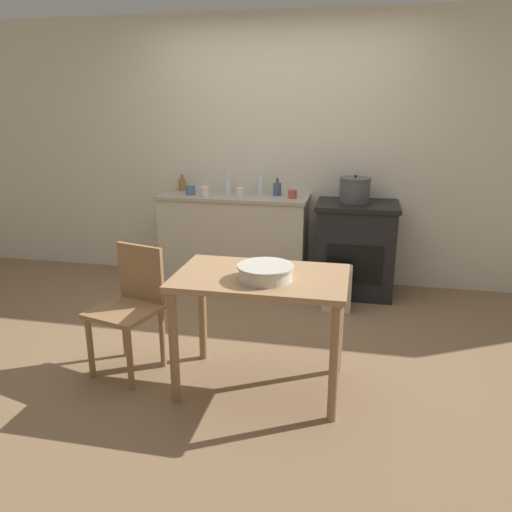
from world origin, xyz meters
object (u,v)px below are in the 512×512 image
object	(u,v)px
bottle_mid_left	(261,185)
cup_center	(205,192)
cup_mid_right	(191,190)
work_table	(261,294)
cup_right	(292,194)
bottle_left	(278,189)
stock_pot	(355,190)
bottle_center_left	(182,184)
flour_sack	(337,288)
mixing_bowl_large	(266,271)
cup_center_right	(240,192)
stove	(355,248)
bottle_far_left	(228,185)
chair	(131,305)

from	to	relation	value
bottle_mid_left	cup_center	xyz separation A→B (m)	(-0.48, -0.28, -0.04)
cup_center	cup_mid_right	world-z (taller)	cup_center
work_table	bottle_mid_left	xyz separation A→B (m)	(-0.39, 1.96, 0.35)
bottle_mid_left	cup_right	xyz separation A→B (m)	(0.33, -0.16, -0.05)
cup_mid_right	cup_center	bearing A→B (deg)	-30.23
work_table	bottle_left	world-z (taller)	bottle_left
work_table	stock_pot	size ratio (longest dim) A/B	3.57
bottle_center_left	cup_center	distance (m)	0.46
flour_sack	cup_mid_right	xyz separation A→B (m)	(-1.46, 0.44, 0.74)
stock_pot	mixing_bowl_large	size ratio (longest dim) A/B	0.87
cup_center_right	stock_pot	bearing A→B (deg)	2.50
flour_sack	mixing_bowl_large	size ratio (longest dim) A/B	1.18
flour_sack	cup_center_right	bearing A→B (deg)	154.94
stove	bottle_mid_left	distance (m)	1.09
flour_sack	bottle_center_left	bearing A→B (deg)	158.19
mixing_bowl_large	bottle_far_left	bearing A→B (deg)	110.59
bottle_left	work_table	bearing A→B (deg)	-83.44
stock_pot	cup_center_right	world-z (taller)	stock_pot
bottle_left	cup_mid_right	size ratio (longest dim) A/B	1.86
bottle_center_left	cup_mid_right	xyz separation A→B (m)	(0.16, -0.21, -0.02)
work_table	bottle_far_left	xyz separation A→B (m)	(-0.72, 1.96, 0.34)
flour_sack	cup_center_right	world-z (taller)	cup_center_right
work_table	cup_right	bearing A→B (deg)	91.96
cup_center	cup_right	bearing A→B (deg)	8.36
chair	cup_mid_right	distance (m)	1.80
bottle_center_left	bottle_far_left	bearing A→B (deg)	-4.27
flour_sack	bottle_far_left	xyz separation A→B (m)	(-1.13, 0.61, 0.77)
bottle_mid_left	cup_center_right	world-z (taller)	bottle_mid_left
stove	cup_right	bearing A→B (deg)	-178.59
bottle_mid_left	cup_mid_right	distance (m)	0.68
flour_sack	bottle_center_left	world-z (taller)	bottle_center_left
bottle_left	cup_center_right	size ratio (longest dim) A/B	2.04
stock_pot	bottle_left	size ratio (longest dim) A/B	1.73
chair	cup_center	size ratio (longest dim) A/B	8.40
stove	cup_center	xyz separation A→B (m)	(-1.41, -0.13, 0.50)
bottle_left	bottle_mid_left	size ratio (longest dim) A/B	0.72
cup_right	bottle_left	bearing A→B (deg)	144.42
stove	cup_center_right	size ratio (longest dim) A/B	10.59
bottle_center_left	cup_right	size ratio (longest dim) A/B	1.98
stock_pot	cup_center	xyz separation A→B (m)	(-1.38, -0.17, -0.04)
flour_sack	bottle_mid_left	world-z (taller)	bottle_mid_left
cup_center_right	cup_mid_right	xyz separation A→B (m)	(-0.49, -0.02, 0.00)
flour_sack	stove	bearing A→B (deg)	74.21
cup_mid_right	bottle_far_left	bearing A→B (deg)	27.96
chair	cup_center_right	bearing A→B (deg)	94.77
bottle_far_left	cup_center	xyz separation A→B (m)	(-0.15, -0.28, -0.03)
stove	cup_mid_right	xyz separation A→B (m)	(-1.59, -0.03, 0.50)
bottle_mid_left	cup_center_right	xyz separation A→B (m)	(-0.17, -0.16, -0.05)
stock_pot	cup_center	distance (m)	1.39
stove	cup_center_right	distance (m)	1.21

